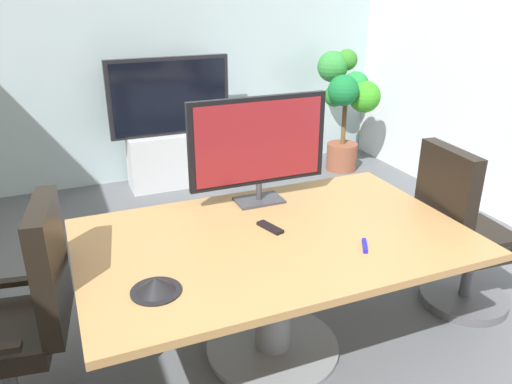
% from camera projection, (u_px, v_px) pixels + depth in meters
% --- Properties ---
extents(ground_plane, '(7.66, 7.66, 0.00)m').
position_uv_depth(ground_plane, '(280.00, 378.00, 2.69)').
color(ground_plane, '#515459').
extents(wall_back_glass_partition, '(5.36, 0.10, 2.98)m').
position_uv_depth(wall_back_glass_partition, '(140.00, 34.00, 4.96)').
color(wall_back_glass_partition, '#9EB2B7').
rests_on(wall_back_glass_partition, ground).
extents(conference_table, '(2.01, 1.24, 0.74)m').
position_uv_depth(conference_table, '(274.00, 264.00, 2.70)').
color(conference_table, olive).
rests_on(conference_table, ground).
extents(office_chair_left, '(0.63, 0.61, 1.09)m').
position_uv_depth(office_chair_left, '(22.00, 333.00, 2.33)').
color(office_chair_left, '#4C4C51').
rests_on(office_chair_left, ground).
extents(office_chair_right, '(0.61, 0.59, 1.09)m').
position_uv_depth(office_chair_right, '(461.00, 243.00, 3.14)').
color(office_chair_right, '#4C4C51').
rests_on(office_chair_right, ground).
extents(tv_monitor, '(0.84, 0.18, 0.64)m').
position_uv_depth(tv_monitor, '(259.00, 144.00, 2.91)').
color(tv_monitor, '#333338').
rests_on(tv_monitor, conference_table).
extents(wall_display_unit, '(1.20, 0.36, 1.31)m').
position_uv_depth(wall_display_unit, '(172.00, 144.00, 5.11)').
color(wall_display_unit, '#B7BABC').
rests_on(wall_display_unit, ground).
extents(potted_plant, '(0.61, 0.71, 1.30)m').
position_uv_depth(potted_plant, '(346.00, 97.00, 5.40)').
color(potted_plant, brown).
rests_on(potted_plant, ground).
extents(conference_phone, '(0.22, 0.22, 0.07)m').
position_uv_depth(conference_phone, '(156.00, 286.00, 2.14)').
color(conference_phone, black).
rests_on(conference_phone, conference_table).
extents(remote_control, '(0.10, 0.18, 0.02)m').
position_uv_depth(remote_control, '(270.00, 227.00, 2.69)').
color(remote_control, black).
rests_on(remote_control, conference_table).
extents(whiteboard_marker, '(0.08, 0.12, 0.02)m').
position_uv_depth(whiteboard_marker, '(365.00, 246.00, 2.50)').
color(whiteboard_marker, '#1919A5').
rests_on(whiteboard_marker, conference_table).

